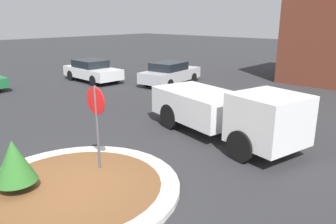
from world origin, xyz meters
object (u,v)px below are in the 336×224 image
at_px(utility_truck, 225,111).
at_px(parked_sedan_white, 92,71).
at_px(stop_sign, 96,114).
at_px(parked_sedan_silver, 170,73).

relative_size(utility_truck, parked_sedan_white, 1.37).
bearing_deg(utility_truck, parked_sedan_white, 178.37).
bearing_deg(stop_sign, utility_truck, 77.17).
bearing_deg(parked_sedan_silver, utility_truck, -134.26).
relative_size(stop_sign, parked_sedan_silver, 0.53).
height_order(stop_sign, parked_sedan_white, stop_sign).
bearing_deg(utility_truck, parked_sedan_silver, 155.98).
bearing_deg(parked_sedan_white, utility_truck, -12.38).
bearing_deg(parked_sedan_silver, parked_sedan_white, 114.18).
height_order(stop_sign, parked_sedan_silver, stop_sign).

